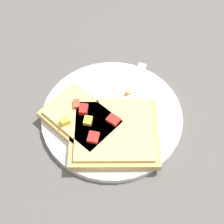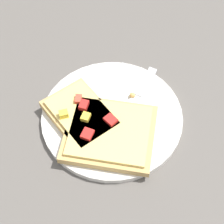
{
  "view_description": "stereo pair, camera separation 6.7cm",
  "coord_description": "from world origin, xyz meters",
  "views": [
    {
      "loc": [
        0.03,
        0.38,
        0.57
      ],
      "look_at": [
        0.0,
        0.0,
        0.02
      ],
      "focal_mm": 60.0,
      "sensor_mm": 36.0,
      "label": 1
    },
    {
      "loc": [
        -0.03,
        0.38,
        0.57
      ],
      "look_at": [
        0.0,
        0.0,
        0.02
      ],
      "focal_mm": 60.0,
      "sensor_mm": 36.0,
      "label": 2
    }
  ],
  "objects": [
    {
      "name": "knife",
      "position": [
        -0.04,
        -0.04,
        0.01
      ],
      "size": [
        0.09,
        0.19,
        0.01
      ],
      "rotation": [
        0.0,
        0.0,
        7.47
      ],
      "color": "silver",
      "rests_on": "plate"
    },
    {
      "name": "fork",
      "position": [
        0.03,
        -0.01,
        0.01
      ],
      "size": [
        0.1,
        0.21,
        0.01
      ],
      "rotation": [
        0.0,
        0.0,
        7.45
      ],
      "color": "silver",
      "rests_on": "plate"
    },
    {
      "name": "ground_plane",
      "position": [
        0.0,
        0.0,
        0.0
      ],
      "size": [
        4.0,
        4.0,
        0.0
      ],
      "primitive_type": "plane",
      "color": "#56514C"
    },
    {
      "name": "pizza_slice_corner",
      "position": [
        0.05,
        0.01,
        0.02
      ],
      "size": [
        0.16,
        0.16,
        0.03
      ],
      "rotation": [
        0.0,
        0.0,
        2.31
      ],
      "color": "tan",
      "rests_on": "plate"
    },
    {
      "name": "pizza_slice_main",
      "position": [
        0.0,
        0.04,
        0.02
      ],
      "size": [
        0.16,
        0.15,
        0.03
      ],
      "rotation": [
        0.0,
        0.0,
        6.2
      ],
      "color": "tan",
      "rests_on": "plate"
    },
    {
      "name": "crumb_scatter",
      "position": [
        -0.03,
        -0.03,
        0.02
      ],
      "size": [
        0.07,
        0.04,
        0.01
      ],
      "color": "tan",
      "rests_on": "plate"
    },
    {
      "name": "plate",
      "position": [
        0.0,
        0.0,
        0.01
      ],
      "size": [
        0.26,
        0.26,
        0.01
      ],
      "color": "silver",
      "rests_on": "ground"
    }
  ]
}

